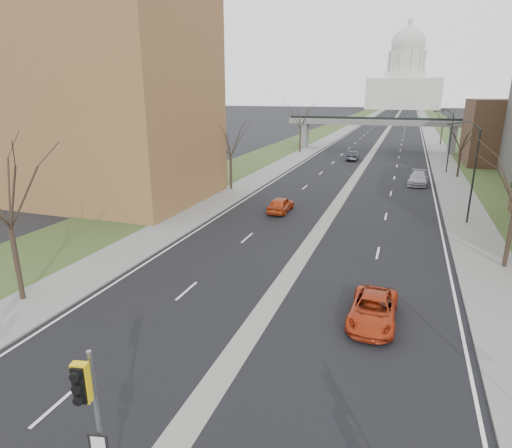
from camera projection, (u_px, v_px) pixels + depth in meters
The scene contains 21 objects.
road_surface at pixel (390, 126), 147.55m from camera, with size 20.00×600.00×0.01m, color black.
median_strip at pixel (390, 126), 147.55m from camera, with size 1.20×600.00×0.02m, color gray.
sidewalk_right at pixel (428, 126), 143.73m from camera, with size 4.00×600.00×0.12m, color gray.
sidewalk_left at pixel (355, 125), 151.34m from camera, with size 4.00×600.00×0.12m, color gray.
grass_verge_right at pixel (447, 127), 141.83m from camera, with size 8.00×600.00×0.10m, color #2F421E.
grass_verge_left at pixel (338, 124), 153.25m from camera, with size 8.00×600.00×0.10m, color #2F421E.
apartment_building at pixel (84, 93), 44.38m from camera, with size 25.00×16.00×22.00m, color olive.
pedestrian_bridge at pixel (376, 126), 83.02m from camera, with size 34.00×3.00×6.45m.
capitol at pixel (405, 81), 295.32m from camera, with size 48.00×42.00×55.75m.
streetlight_mid at pixel (468, 143), 35.65m from camera, with size 2.61×0.20×8.70m.
streetlight_far at pixel (446, 123), 59.09m from camera, with size 2.61×0.20×8.70m.
tree_left_a at pixel (3, 182), 21.71m from camera, with size 7.20×7.20×9.40m.
tree_left_b at pixel (230, 136), 48.88m from camera, with size 6.75×6.75×8.81m.
tree_left_c at pixel (301, 115), 79.29m from camera, with size 7.65×7.65×9.99m.
tree_right_b at pixel (463, 134), 56.08m from camera, with size 6.30×6.30×8.22m.
tree_right_c at pixel (444, 112), 91.78m from camera, with size 7.65×7.65×9.99m.
signal_pole_median at pixel (90, 408), 10.76m from camera, with size 0.61×0.82×4.88m.
car_left_near at pixel (281, 204), 40.95m from camera, with size 1.75×4.35×1.48m, color #B33A14.
car_left_far at pixel (353, 156), 72.29m from camera, with size 1.65×4.73×1.56m, color black.
car_right_near at pixel (373, 310), 21.24m from camera, with size 2.24×4.85×1.35m, color #A92E12.
car_right_mid at pixel (418, 178), 53.15m from camera, with size 2.22×5.46×1.58m, color #9E9EA6.
Camera 1 is at (6.26, -7.88, 11.01)m, focal length 30.00 mm.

